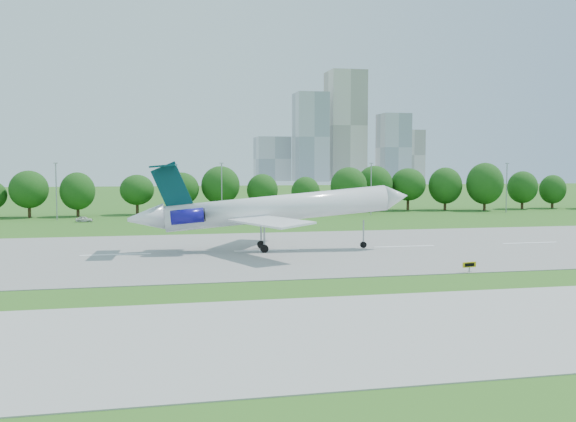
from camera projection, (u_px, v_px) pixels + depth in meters
The scene contains 9 objects.
ground at pixel (496, 277), 67.27m from camera, with size 600.00×600.00×0.00m, color #276119.
runway at pixel (405, 247), 91.65m from camera, with size 400.00×45.00×0.08m, color gray.
tree_line at pixel (299, 188), 156.56m from camera, with size 288.40×8.40×10.40m.
light_poles at pixel (298, 188), 146.27m from camera, with size 175.90×0.25×12.19m.
skyline at pixel (341, 139), 466.93m from camera, with size 127.00×52.00×80.00m.
airliner at pixel (263, 209), 87.11m from camera, with size 38.79×28.08×12.19m.
taxi_sign_left at pixel (469, 265), 69.74m from camera, with size 1.69×0.53×1.19m.
service_vehicle_a at pixel (185, 216), 140.46m from camera, with size 1.28×3.67×1.21m, color silver.
service_vehicle_b at pixel (84, 219), 131.57m from camera, with size 1.38×3.44×1.17m, color silver.
Camera 1 is at (-35.32, -60.55, 11.76)m, focal length 40.00 mm.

